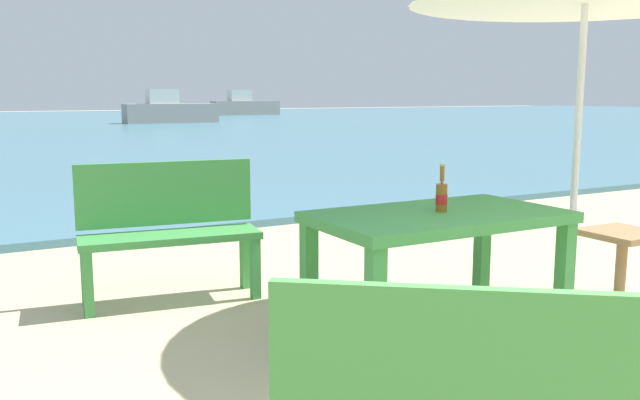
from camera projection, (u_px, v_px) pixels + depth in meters
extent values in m
cube|color=teal|center=(18.00, 127.00, 28.76)|extent=(120.00, 50.00, 0.08)
cube|color=#3D8C42|center=(439.00, 217.00, 3.78)|extent=(1.40, 0.80, 0.06)
cube|color=#3D8C42|center=(375.00, 318.00, 3.24)|extent=(0.08, 0.08, 0.70)
cube|color=#3D8C42|center=(564.00, 283.00, 3.84)|extent=(0.08, 0.08, 0.70)
cube|color=#3D8C42|center=(309.00, 283.00, 3.83)|extent=(0.08, 0.08, 0.70)
cube|color=#3D8C42|center=(482.00, 257.00, 4.43)|extent=(0.08, 0.08, 0.70)
cylinder|color=brown|center=(442.00, 198.00, 3.77)|extent=(0.06, 0.06, 0.16)
cone|color=brown|center=(442.00, 184.00, 3.75)|extent=(0.06, 0.06, 0.03)
cylinder|color=brown|center=(442.00, 174.00, 3.74)|extent=(0.03, 0.03, 0.09)
cylinder|color=red|center=(441.00, 199.00, 3.77)|extent=(0.07, 0.07, 0.05)
cylinder|color=gold|center=(442.00, 165.00, 3.74)|extent=(0.03, 0.03, 0.01)
cylinder|color=silver|center=(577.00, 137.00, 4.15)|extent=(0.04, 0.04, 2.30)
cube|color=olive|center=(623.00, 234.00, 4.35)|extent=(0.44, 0.44, 0.04)
cylinder|color=olive|center=(620.00, 275.00, 4.39)|extent=(0.07, 0.07, 0.50)
cylinder|color=olive|center=(618.00, 309.00, 4.43)|extent=(0.32, 0.32, 0.03)
cube|color=#4C9E47|center=(512.00, 377.00, 1.64)|extent=(0.98, 0.76, 0.44)
cube|color=#3D8C42|center=(171.00, 237.00, 4.58)|extent=(1.24, 0.51, 0.05)
cube|color=#3D8C42|center=(166.00, 193.00, 4.68)|extent=(1.20, 0.20, 0.44)
cube|color=#3D8C42|center=(88.00, 285.00, 4.29)|extent=(0.06, 0.06, 0.42)
cube|color=#3D8C42|center=(255.00, 269.00, 4.68)|extent=(0.06, 0.06, 0.42)
cube|color=#3D8C42|center=(86.00, 274.00, 4.55)|extent=(0.06, 0.06, 0.42)
cube|color=#3D8C42|center=(245.00, 260.00, 4.94)|extent=(0.06, 0.06, 0.42)
cube|color=gray|center=(171.00, 113.00, 31.60)|extent=(4.30, 1.17, 0.88)
cube|color=silver|center=(162.00, 96.00, 31.29)|extent=(1.37, 0.88, 0.68)
cube|color=gray|center=(245.00, 108.00, 43.44)|extent=(4.34, 1.18, 0.89)
cube|color=silver|center=(239.00, 95.00, 43.13)|extent=(1.38, 0.89, 0.69)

